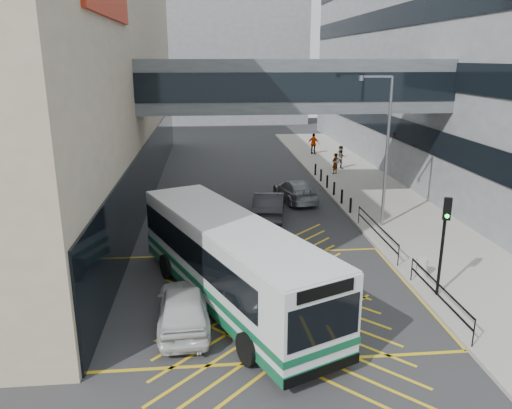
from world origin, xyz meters
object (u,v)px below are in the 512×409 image
object	(u,v)px
pedestrian_b	(341,158)
pedestrian_a	(335,164)
litter_bin	(422,267)
car_silver	(296,190)
car_white	(184,306)
street_lamp	(384,143)
pedestrian_c	(314,144)
car_dark	(269,205)
bus	(229,260)
traffic_light	(444,233)

from	to	relation	value
pedestrian_b	pedestrian_a	bearing A→B (deg)	-125.42
litter_bin	car_silver	bearing A→B (deg)	104.48
car_white	litter_bin	size ratio (longest dim) A/B	5.88
street_lamp	pedestrian_c	xyz separation A→B (m)	(0.82, 21.42, -3.60)
pedestrian_b	car_dark	bearing A→B (deg)	-128.27
litter_bin	pedestrian_c	distance (m)	28.13
car_dark	litter_bin	size ratio (longest dim) A/B	6.24
pedestrian_b	pedestrian_c	size ratio (longest dim) A/B	0.98
car_silver	street_lamp	size ratio (longest dim) A/B	0.59
pedestrian_a	car_white	bearing A→B (deg)	24.97
car_white	bus	bearing A→B (deg)	-137.76
car_white	street_lamp	bearing A→B (deg)	-139.80
bus	litter_bin	world-z (taller)	bus
car_dark	traffic_light	distance (m)	12.22
traffic_light	pedestrian_a	world-z (taller)	traffic_light
bus	car_silver	bearing A→B (deg)	46.16
car_white	litter_bin	bearing A→B (deg)	-166.43
street_lamp	pedestrian_b	world-z (taller)	street_lamp
bus	car_dark	bearing A→B (deg)	50.81
bus	car_dark	world-z (taller)	bus
bus	litter_bin	size ratio (longest dim) A/B	14.43
bus	litter_bin	xyz separation A→B (m)	(8.21, 1.25, -1.19)
street_lamp	pedestrian_c	size ratio (longest dim) A/B	4.12
car_white	litter_bin	world-z (taller)	car_white
litter_bin	pedestrian_b	bearing A→B (deg)	84.38
car_silver	pedestrian_c	xyz separation A→B (m)	(4.45, 15.58, 0.40)
car_white	pedestrian_c	bearing A→B (deg)	-112.56
traffic_light	pedestrian_b	xyz separation A→B (m)	(2.21, 23.00, -1.64)
pedestrian_b	traffic_light	bearing A→B (deg)	-102.10
pedestrian_a	pedestrian_c	world-z (taller)	pedestrian_c
street_lamp	litter_bin	distance (m)	7.88
litter_bin	street_lamp	bearing A→B (deg)	86.61
traffic_light	pedestrian_a	distance (m)	21.38
pedestrian_a	pedestrian_b	bearing A→B (deg)	-157.65
car_white	pedestrian_b	size ratio (longest dim) A/B	2.50
car_dark	pedestrian_a	size ratio (longest dim) A/B	3.08
car_white	pedestrian_c	size ratio (longest dim) A/B	2.46
traffic_light	street_lamp	bearing A→B (deg)	103.86
car_dark	street_lamp	bearing A→B (deg)	168.06
car_dark	pedestrian_b	size ratio (longest dim) A/B	2.66
car_dark	car_silver	size ratio (longest dim) A/B	1.07
car_white	traffic_light	bearing A→B (deg)	-176.59
traffic_light	litter_bin	bearing A→B (deg)	103.26
bus	street_lamp	xyz separation A→B (m)	(8.60, 7.93, 2.98)
car_silver	car_dark	bearing A→B (deg)	48.95
car_silver	pedestrian_a	bearing A→B (deg)	-131.51
traffic_light	pedestrian_c	world-z (taller)	traffic_light
car_white	street_lamp	size ratio (longest dim) A/B	0.60
car_silver	pedestrian_c	size ratio (longest dim) A/B	2.44
bus	car_white	distance (m)	2.55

